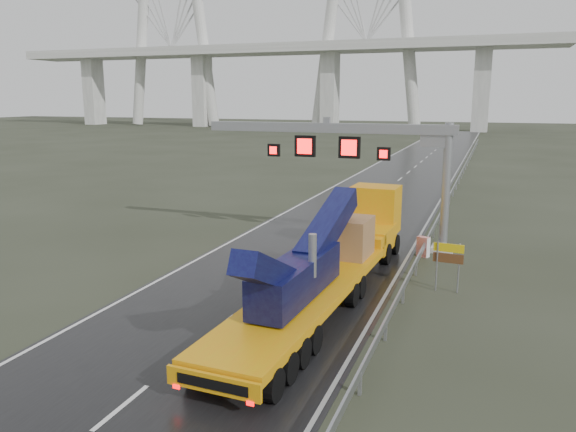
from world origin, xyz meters
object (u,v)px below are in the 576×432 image
at_px(heavy_haul_truck, 338,251).
at_px(sign_gantry, 362,149).
at_px(exit_sign_pair, 448,258).
at_px(striped_barrier, 423,247).

bearing_deg(heavy_haul_truck, sign_gantry, 98.54).
relative_size(exit_sign_pair, striped_barrier, 2.04).
bearing_deg(striped_barrier, exit_sign_pair, -48.45).
xyz_separation_m(exit_sign_pair, striped_barrier, (-1.70, 5.42, -1.03)).
bearing_deg(striped_barrier, sign_gantry, -176.47).
bearing_deg(exit_sign_pair, heavy_haul_truck, -161.42).
distance_m(heavy_haul_truck, exit_sign_pair, 4.87).
bearing_deg(heavy_haul_truck, exit_sign_pair, 16.66).
xyz_separation_m(sign_gantry, exit_sign_pair, (5.59, -6.89, -4.03)).
distance_m(sign_gantry, striped_barrier, 6.55).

